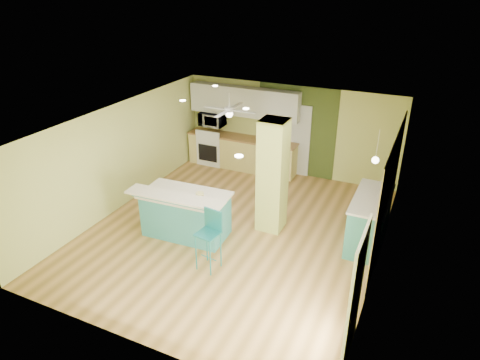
% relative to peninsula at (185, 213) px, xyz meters
% --- Properties ---
extents(floor, '(6.00, 7.00, 0.01)m').
position_rel_peninsula_xyz_m(floor, '(0.90, 0.55, -0.52)').
color(floor, olive).
rests_on(floor, ground).
extents(ceiling, '(6.00, 7.00, 0.01)m').
position_rel_peninsula_xyz_m(ceiling, '(0.90, 0.55, 1.99)').
color(ceiling, white).
rests_on(ceiling, wall_back).
extents(wall_back, '(6.00, 0.01, 2.50)m').
position_rel_peninsula_xyz_m(wall_back, '(0.90, 4.06, 0.73)').
color(wall_back, '#CFD572').
rests_on(wall_back, floor).
extents(wall_front, '(6.00, 0.01, 2.50)m').
position_rel_peninsula_xyz_m(wall_front, '(0.90, -2.95, 0.73)').
color(wall_front, '#CFD572').
rests_on(wall_front, floor).
extents(wall_left, '(0.01, 7.00, 2.50)m').
position_rel_peninsula_xyz_m(wall_left, '(-2.10, 0.55, 0.73)').
color(wall_left, '#CFD572').
rests_on(wall_left, floor).
extents(wall_right, '(0.01, 7.00, 2.50)m').
position_rel_peninsula_xyz_m(wall_right, '(3.91, 0.55, 0.73)').
color(wall_right, '#CFD572').
rests_on(wall_right, floor).
extents(wood_panel, '(0.02, 3.40, 2.50)m').
position_rel_peninsula_xyz_m(wood_panel, '(3.89, 1.15, 0.73)').
color(wood_panel, olive).
rests_on(wood_panel, floor).
extents(olive_accent, '(2.20, 0.02, 2.50)m').
position_rel_peninsula_xyz_m(olive_accent, '(1.10, 4.04, 0.73)').
color(olive_accent, '#415220').
rests_on(olive_accent, floor).
extents(interior_door, '(0.82, 0.05, 2.00)m').
position_rel_peninsula_xyz_m(interior_door, '(1.10, 4.01, 0.48)').
color(interior_door, silver).
rests_on(interior_door, floor).
extents(french_door, '(0.04, 1.08, 2.10)m').
position_rel_peninsula_xyz_m(french_door, '(3.87, -1.75, 0.53)').
color(french_door, silver).
rests_on(french_door, floor).
extents(column, '(0.55, 0.55, 2.50)m').
position_rel_peninsula_xyz_m(column, '(1.55, 1.05, 0.73)').
color(column, '#B2BC57').
rests_on(column, floor).
extents(kitchen_run, '(3.25, 0.63, 0.94)m').
position_rel_peninsula_xyz_m(kitchen_run, '(-0.40, 3.75, -0.05)').
color(kitchen_run, '#E4D177').
rests_on(kitchen_run, floor).
extents(stove, '(0.76, 0.66, 1.08)m').
position_rel_peninsula_xyz_m(stove, '(-1.35, 3.74, -0.06)').
color(stove, white).
rests_on(stove, floor).
extents(upper_cabinets, '(3.20, 0.34, 0.80)m').
position_rel_peninsula_xyz_m(upper_cabinets, '(-0.40, 3.87, 1.43)').
color(upper_cabinets, silver).
rests_on(upper_cabinets, wall_back).
extents(microwave, '(0.70, 0.48, 0.39)m').
position_rel_peninsula_xyz_m(microwave, '(-1.35, 3.75, 0.83)').
color(microwave, silver).
rests_on(microwave, wall_back).
extents(ceiling_fan, '(1.41, 1.41, 0.61)m').
position_rel_peninsula_xyz_m(ceiling_fan, '(-0.20, 2.55, 1.56)').
color(ceiling_fan, white).
rests_on(ceiling_fan, ceiling).
extents(pendant_lamp, '(0.14, 0.14, 0.69)m').
position_rel_peninsula_xyz_m(pendant_lamp, '(3.55, 1.30, 1.37)').
color(pendant_lamp, white).
rests_on(pendant_lamp, ceiling).
extents(wall_decor, '(0.03, 0.90, 0.70)m').
position_rel_peninsula_xyz_m(wall_decor, '(3.87, 1.35, 1.03)').
color(wall_decor, brown).
rests_on(wall_decor, wood_panel).
extents(peninsula, '(2.12, 1.21, 1.12)m').
position_rel_peninsula_xyz_m(peninsula, '(0.00, 0.00, 0.00)').
color(peninsula, teal).
rests_on(peninsula, floor).
extents(bar_stool, '(0.45, 0.45, 1.20)m').
position_rel_peninsula_xyz_m(bar_stool, '(1.03, -0.77, 0.28)').
color(bar_stool, teal).
rests_on(bar_stool, floor).
extents(side_counter, '(0.71, 1.67, 1.07)m').
position_rel_peninsula_xyz_m(side_counter, '(3.60, 1.32, 0.02)').
color(side_counter, teal).
rests_on(side_counter, floor).
extents(fruit_bowl, '(0.32, 0.32, 0.07)m').
position_rel_peninsula_xyz_m(fruit_bowl, '(0.31, 3.70, 0.46)').
color(fruit_bowl, '#382317').
rests_on(fruit_bowl, kitchen_run).
extents(canister, '(0.16, 0.16, 0.17)m').
position_rel_peninsula_xyz_m(canister, '(0.43, -0.09, 0.54)').
color(canister, gold).
rests_on(canister, peninsula).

